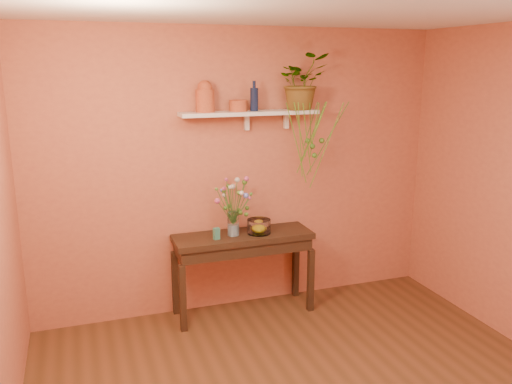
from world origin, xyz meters
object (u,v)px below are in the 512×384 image
(bouquet, at_px, (235,196))
(spider_plant, at_px, (302,82))
(glass_vase, at_px, (233,225))
(sideboard, at_px, (243,246))
(terracotta_jug, at_px, (205,97))
(glass_bowl, at_px, (259,227))
(blue_bottle, at_px, (254,99))

(bouquet, bearing_deg, spider_plant, 8.72)
(glass_vase, bearing_deg, spider_plant, 8.05)
(bouquet, bearing_deg, sideboard, 9.51)
(terracotta_jug, xyz_separation_m, spider_plant, (0.93, -0.03, 0.13))
(bouquet, xyz_separation_m, glass_bowl, (0.23, -0.01, -0.32))
(spider_plant, bearing_deg, sideboard, -171.38)
(sideboard, height_order, blue_bottle, blue_bottle)
(glass_vase, distance_m, glass_bowl, 0.25)
(blue_bottle, xyz_separation_m, spider_plant, (0.48, 0.01, 0.15))
(blue_bottle, xyz_separation_m, bouquet, (-0.22, -0.10, -0.87))
(spider_plant, bearing_deg, bouquet, -171.28)
(glass_bowl, bearing_deg, terracotta_jug, 162.27)
(sideboard, bearing_deg, blue_bottle, 30.50)
(blue_bottle, relative_size, bouquet, 0.59)
(blue_bottle, distance_m, glass_vase, 1.18)
(terracotta_jug, xyz_separation_m, glass_bowl, (0.46, -0.15, -1.21))
(sideboard, height_order, glass_vase, glass_vase)
(glass_vase, relative_size, glass_bowl, 1.01)
(bouquet, relative_size, glass_bowl, 2.08)
(bouquet, distance_m, glass_bowl, 0.39)
(glass_vase, distance_m, bouquet, 0.29)
(glass_bowl, bearing_deg, sideboard, 169.90)
(terracotta_jug, distance_m, bouquet, 0.93)
(terracotta_jug, relative_size, spider_plant, 0.54)
(sideboard, relative_size, glass_vase, 5.82)
(sideboard, xyz_separation_m, glass_vase, (-0.10, -0.01, 0.21))
(terracotta_jug, bearing_deg, spider_plant, -1.64)
(sideboard, xyz_separation_m, spider_plant, (0.62, 0.09, 1.52))
(sideboard, xyz_separation_m, blue_bottle, (0.14, 0.08, 1.37))
(terracotta_jug, relative_size, glass_bowl, 1.26)
(spider_plant, bearing_deg, glass_vase, -171.95)
(blue_bottle, bearing_deg, sideboard, -149.50)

